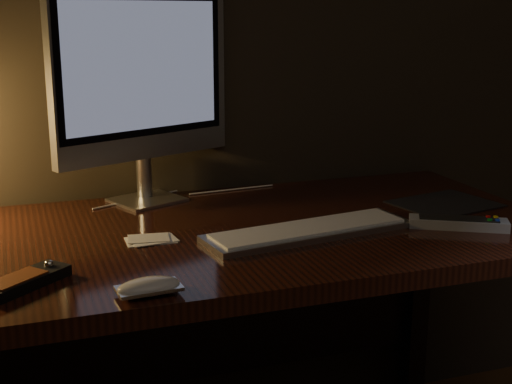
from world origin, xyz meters
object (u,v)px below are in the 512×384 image
object	(u,v)px
keyboard	(309,230)
tv_remote	(458,223)
mouse	(149,289)
media_remote	(25,280)
monitor	(143,81)
desk	(207,274)

from	to	relation	value
keyboard	tv_remote	xyz separation A→B (m)	(0.34, -0.07, 0.00)
mouse	tv_remote	xyz separation A→B (m)	(0.74, 0.16, 0.00)
media_remote	tv_remote	distance (m)	0.95
monitor	media_remote	bearing A→B (deg)	-145.35
desk	monitor	distance (m)	0.51
desk	media_remote	xyz separation A→B (m)	(-0.41, -0.28, 0.14)
desk	monitor	xyz separation A→B (m)	(-0.09, 0.23, 0.44)
monitor	mouse	world-z (taller)	monitor
keyboard	tv_remote	bearing A→B (deg)	-19.93
mouse	tv_remote	distance (m)	0.76
desk	monitor	world-z (taller)	monitor
mouse	media_remote	xyz separation A→B (m)	(-0.20, 0.11, 0.00)
keyboard	monitor	bearing A→B (deg)	117.83
keyboard	mouse	world-z (taller)	mouse
desk	mouse	bearing A→B (deg)	-118.20
tv_remote	desk	bearing A→B (deg)	-174.36
monitor	media_remote	distance (m)	0.67
mouse	tv_remote	world-z (taller)	tv_remote
tv_remote	media_remote	bearing A→B (deg)	-147.87
monitor	mouse	xyz separation A→B (m)	(-0.12, -0.62, -0.30)
monitor	mouse	size ratio (longest dim) A/B	4.71
monitor	tv_remote	xyz separation A→B (m)	(0.63, -0.46, -0.30)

